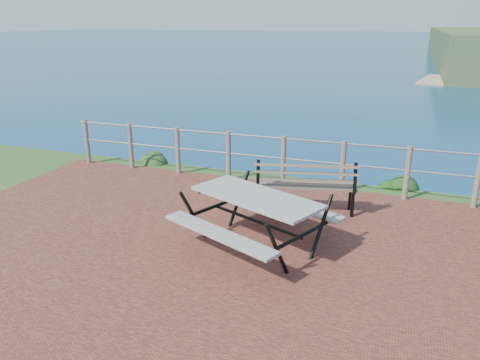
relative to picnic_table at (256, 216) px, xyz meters
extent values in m
cube|color=brown|center=(-0.32, -0.60, -0.51)|extent=(10.00, 7.00, 0.12)
plane|color=#135B75|center=(-0.32, 199.40, -0.51)|extent=(1200.00, 1200.00, 0.00)
cylinder|color=#6B5B4C|center=(-4.92, 2.75, 0.01)|extent=(0.10, 0.10, 1.00)
cylinder|color=#6B5B4C|center=(-3.77, 2.75, 0.01)|extent=(0.10, 0.10, 1.00)
cylinder|color=#6B5B4C|center=(-2.62, 2.75, 0.01)|extent=(0.10, 0.10, 1.00)
cylinder|color=#6B5B4C|center=(-1.47, 2.75, 0.01)|extent=(0.10, 0.10, 1.00)
cylinder|color=#6B5B4C|center=(-0.32, 2.75, 0.01)|extent=(0.10, 0.10, 1.00)
cylinder|color=#6B5B4C|center=(0.83, 2.75, 0.01)|extent=(0.10, 0.10, 1.00)
cylinder|color=#6B5B4C|center=(1.98, 2.75, 0.01)|extent=(0.10, 0.10, 1.00)
cylinder|color=#6B5B4C|center=(3.13, 2.75, 0.01)|extent=(0.10, 0.10, 1.00)
cylinder|color=slate|center=(-0.32, 2.75, 0.46)|extent=(9.40, 0.04, 0.04)
cylinder|color=slate|center=(-0.32, 2.75, 0.06)|extent=(9.40, 0.04, 0.04)
cube|color=gray|center=(0.00, 0.00, 0.29)|extent=(2.03, 1.47, 0.04)
cube|color=gray|center=(0.00, 0.00, -0.03)|extent=(1.83, 1.01, 0.04)
cube|color=gray|center=(0.00, 0.00, -0.03)|extent=(1.83, 1.01, 0.04)
cylinder|color=black|center=(0.00, 0.00, -0.08)|extent=(1.50, 0.70, 0.05)
cube|color=brown|center=(0.37, 1.57, -0.02)|extent=(1.74, 0.81, 0.04)
cube|color=brown|center=(0.37, 1.57, 0.27)|extent=(1.68, 0.52, 0.39)
cube|color=black|center=(0.37, 1.57, -0.25)|extent=(0.07, 0.07, 0.47)
cube|color=black|center=(0.37, 1.57, -0.25)|extent=(0.07, 0.07, 0.47)
cube|color=black|center=(0.37, 1.57, -0.25)|extent=(0.07, 0.07, 0.47)
cube|color=black|center=(0.37, 1.57, -0.25)|extent=(0.07, 0.07, 0.47)
ellipsoid|color=#26491B|center=(-3.69, 3.49, -0.51)|extent=(0.66, 0.66, 0.36)
ellipsoid|color=#123B13|center=(1.82, 3.48, -0.51)|extent=(0.68, 0.68, 0.38)
camera|label=1|loc=(1.85, -5.80, 2.60)|focal=35.00mm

